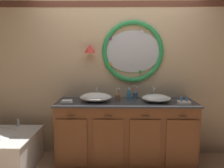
% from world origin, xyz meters
% --- Properties ---
extents(back_wall_assembly, '(6.40, 0.26, 2.60)m').
position_xyz_m(back_wall_assembly, '(0.01, 0.59, 1.32)').
color(back_wall_assembly, '#D6B78E').
rests_on(back_wall_assembly, ground_plane).
extents(vanity_counter, '(1.99, 0.65, 0.91)m').
position_xyz_m(vanity_counter, '(0.11, 0.24, 0.45)').
color(vanity_counter, brown).
rests_on(vanity_counter, ground_plane).
extents(sink_basin_left, '(0.46, 0.46, 0.13)m').
position_xyz_m(sink_basin_left, '(-0.32, 0.22, 0.97)').
color(sink_basin_left, white).
rests_on(sink_basin_left, vanity_counter).
extents(sink_basin_right, '(0.41, 0.41, 0.11)m').
position_xyz_m(sink_basin_right, '(0.54, 0.22, 0.96)').
color(sink_basin_right, white).
rests_on(sink_basin_right, vanity_counter).
extents(faucet_set_left, '(0.22, 0.15, 0.17)m').
position_xyz_m(faucet_set_left, '(-0.32, 0.46, 0.97)').
color(faucet_set_left, silver).
rests_on(faucet_set_left, vanity_counter).
extents(faucet_set_right, '(0.20, 0.15, 0.18)m').
position_xyz_m(faucet_set_right, '(0.54, 0.46, 0.98)').
color(faucet_set_right, silver).
rests_on(faucet_set_right, vanity_counter).
extents(toothbrush_holder_left, '(0.08, 0.08, 0.20)m').
position_xyz_m(toothbrush_holder_left, '(-0.01, 0.25, 0.96)').
color(toothbrush_holder_left, '#996647').
rests_on(toothbrush_holder_left, vanity_counter).
extents(toothbrush_holder_right, '(0.09, 0.09, 0.21)m').
position_xyz_m(toothbrush_holder_right, '(0.26, 0.46, 0.96)').
color(toothbrush_holder_right, slate).
rests_on(toothbrush_holder_right, vanity_counter).
extents(soap_dispenser, '(0.05, 0.06, 0.18)m').
position_xyz_m(soap_dispenser, '(0.16, 0.38, 0.99)').
color(soap_dispenser, '#388EBC').
rests_on(soap_dispenser, vanity_counter).
extents(folded_hand_towel, '(0.15, 0.12, 0.04)m').
position_xyz_m(folded_hand_towel, '(-0.72, 0.13, 0.92)').
color(folded_hand_towel, white).
rests_on(folded_hand_towel, vanity_counter).
extents(toiletry_basket, '(0.17, 0.12, 0.11)m').
position_xyz_m(toiletry_basket, '(0.88, 0.06, 0.93)').
color(toiletry_basket, beige).
rests_on(toiletry_basket, vanity_counter).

